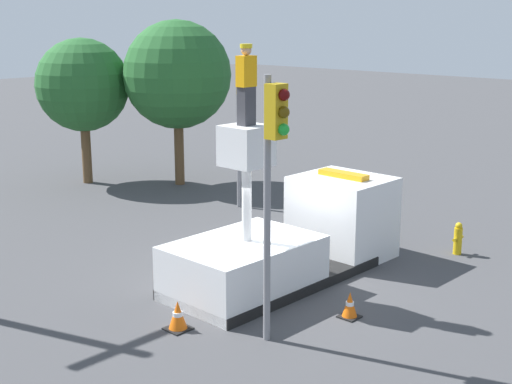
{
  "coord_description": "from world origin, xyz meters",
  "views": [
    {
      "loc": [
        -11.97,
        -10.76,
        6.15
      ],
      "look_at": [
        -1.66,
        -1.0,
        2.68
      ],
      "focal_mm": 50.0,
      "sensor_mm": 36.0,
      "label": 1
    }
  ],
  "objects_px": {
    "fire_hydrant": "(458,239)",
    "tree_left_bg": "(177,75)",
    "bucket_truck": "(293,241)",
    "traffic_cone_rear": "(178,316)",
    "traffic_cone_curbside": "(350,306)",
    "tree_right_bg": "(83,85)",
    "traffic_light_pole": "(273,158)",
    "traffic_light_across": "(242,103)",
    "worker": "(246,85)"
  },
  "relations": [
    {
      "from": "traffic_light_pole",
      "to": "tree_left_bg",
      "type": "distance_m",
      "value": 14.0
    },
    {
      "from": "bucket_truck",
      "to": "traffic_cone_curbside",
      "type": "relative_size",
      "value": 11.32
    },
    {
      "from": "traffic_cone_rear",
      "to": "tree_right_bg",
      "type": "distance_m",
      "value": 14.6
    },
    {
      "from": "traffic_light_pole",
      "to": "fire_hydrant",
      "type": "relative_size",
      "value": 5.88
    },
    {
      "from": "traffic_light_pole",
      "to": "tree_right_bg",
      "type": "relative_size",
      "value": 0.94
    },
    {
      "from": "bucket_truck",
      "to": "tree_right_bg",
      "type": "xyz_separation_m",
      "value": [
        2.3,
        12.32,
        2.86
      ]
    },
    {
      "from": "worker",
      "to": "traffic_light_across",
      "type": "height_order",
      "value": "worker"
    },
    {
      "from": "bucket_truck",
      "to": "traffic_cone_rear",
      "type": "distance_m",
      "value": 4.08
    },
    {
      "from": "traffic_light_pole",
      "to": "traffic_cone_curbside",
      "type": "distance_m",
      "value": 3.95
    },
    {
      "from": "traffic_light_across",
      "to": "traffic_cone_curbside",
      "type": "bearing_deg",
      "value": -121.42
    },
    {
      "from": "traffic_light_across",
      "to": "tree_right_bg",
      "type": "bearing_deg",
      "value": 101.57
    },
    {
      "from": "worker",
      "to": "traffic_cone_curbside",
      "type": "bearing_deg",
      "value": -79.73
    },
    {
      "from": "worker",
      "to": "traffic_light_across",
      "type": "distance_m",
      "value": 7.68
    },
    {
      "from": "worker",
      "to": "tree_right_bg",
      "type": "xyz_separation_m",
      "value": [
        3.91,
        12.32,
        -1.04
      ]
    },
    {
      "from": "traffic_cone_curbside",
      "to": "traffic_light_pole",
      "type": "bearing_deg",
      "value": 167.92
    },
    {
      "from": "tree_right_bg",
      "to": "traffic_cone_rear",
      "type": "bearing_deg",
      "value": -116.44
    },
    {
      "from": "fire_hydrant",
      "to": "traffic_cone_curbside",
      "type": "relative_size",
      "value": 1.55
    },
    {
      "from": "bucket_truck",
      "to": "traffic_cone_rear",
      "type": "height_order",
      "value": "bucket_truck"
    },
    {
      "from": "traffic_light_pole",
      "to": "traffic_cone_rear",
      "type": "xyz_separation_m",
      "value": [
        -0.91,
        1.76,
        -3.37
      ]
    },
    {
      "from": "fire_hydrant",
      "to": "tree_left_bg",
      "type": "distance_m",
      "value": 12.31
    },
    {
      "from": "worker",
      "to": "traffic_light_pole",
      "type": "bearing_deg",
      "value": -125.12
    },
    {
      "from": "traffic_light_across",
      "to": "traffic_cone_curbside",
      "type": "height_order",
      "value": "traffic_light_across"
    },
    {
      "from": "bucket_truck",
      "to": "traffic_light_pole",
      "type": "xyz_separation_m",
      "value": [
        -3.11,
        -2.15,
        2.81
      ]
    },
    {
      "from": "worker",
      "to": "tree_left_bg",
      "type": "distance_m",
      "value": 11.39
    },
    {
      "from": "traffic_light_pole",
      "to": "traffic_light_across",
      "type": "relative_size",
      "value": 1.05
    },
    {
      "from": "traffic_cone_curbside",
      "to": "tree_right_bg",
      "type": "xyz_separation_m",
      "value": [
        3.44,
        14.89,
        3.45
      ]
    },
    {
      "from": "traffic_light_across",
      "to": "traffic_cone_curbside",
      "type": "xyz_separation_m",
      "value": [
        -4.86,
        -7.95,
        -3.23
      ]
    },
    {
      "from": "traffic_light_across",
      "to": "traffic_light_pole",
      "type": "bearing_deg",
      "value": -132.23
    },
    {
      "from": "tree_left_bg",
      "to": "fire_hydrant",
      "type": "bearing_deg",
      "value": -91.61
    },
    {
      "from": "bucket_truck",
      "to": "tree_left_bg",
      "type": "xyz_separation_m",
      "value": [
        4.57,
        9.55,
        3.27
      ]
    },
    {
      "from": "traffic_light_across",
      "to": "tree_left_bg",
      "type": "distance_m",
      "value": 4.3
    },
    {
      "from": "fire_hydrant",
      "to": "tree_left_bg",
      "type": "xyz_separation_m",
      "value": [
        0.33,
        11.74,
        3.69
      ]
    },
    {
      "from": "bucket_truck",
      "to": "tree_right_bg",
      "type": "height_order",
      "value": "tree_right_bg"
    },
    {
      "from": "traffic_cone_rear",
      "to": "tree_left_bg",
      "type": "distance_m",
      "value": 13.69
    },
    {
      "from": "traffic_cone_curbside",
      "to": "traffic_light_across",
      "type": "bearing_deg",
      "value": 58.58
    },
    {
      "from": "traffic_light_across",
      "to": "fire_hydrant",
      "type": "distance_m",
      "value": 8.19
    },
    {
      "from": "traffic_cone_curbside",
      "to": "bucket_truck",
      "type": "bearing_deg",
      "value": 66.11
    },
    {
      "from": "fire_hydrant",
      "to": "traffic_cone_curbside",
      "type": "xyz_separation_m",
      "value": [
        -5.38,
        -0.38,
        -0.16
      ]
    },
    {
      "from": "fire_hydrant",
      "to": "tree_left_bg",
      "type": "height_order",
      "value": "tree_left_bg"
    },
    {
      "from": "traffic_cone_curbside",
      "to": "worker",
      "type": "bearing_deg",
      "value": 100.27
    },
    {
      "from": "bucket_truck",
      "to": "worker",
      "type": "distance_m",
      "value": 4.22
    },
    {
      "from": "fire_hydrant",
      "to": "traffic_cone_rear",
      "type": "height_order",
      "value": "fire_hydrant"
    },
    {
      "from": "traffic_light_across",
      "to": "tree_right_bg",
      "type": "xyz_separation_m",
      "value": [
        -1.42,
        6.93,
        0.23
      ]
    },
    {
      "from": "worker",
      "to": "fire_hydrant",
      "type": "height_order",
      "value": "worker"
    },
    {
      "from": "traffic_cone_rear",
      "to": "tree_right_bg",
      "type": "bearing_deg",
      "value": 63.56
    },
    {
      "from": "worker",
      "to": "traffic_light_pole",
      "type": "height_order",
      "value": "worker"
    },
    {
      "from": "bucket_truck",
      "to": "traffic_light_pole",
      "type": "bearing_deg",
      "value": -145.41
    },
    {
      "from": "fire_hydrant",
      "to": "tree_left_bg",
      "type": "relative_size",
      "value": 0.14
    },
    {
      "from": "traffic_light_across",
      "to": "fire_hydrant",
      "type": "relative_size",
      "value": 5.6
    },
    {
      "from": "worker",
      "to": "bucket_truck",
      "type": "bearing_deg",
      "value": 0.0
    }
  ]
}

